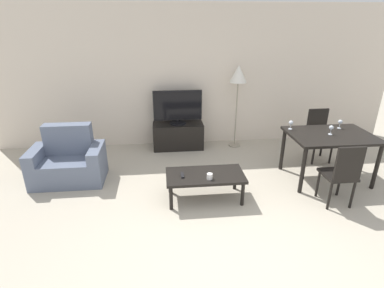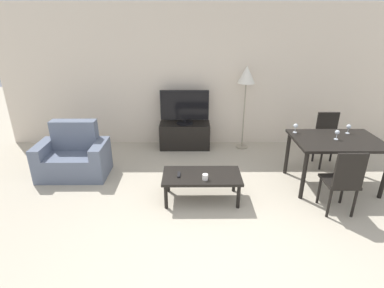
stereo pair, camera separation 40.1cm
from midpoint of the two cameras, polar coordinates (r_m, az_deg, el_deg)
The scene contains 15 objects.
ground_plane at distance 3.50m, azimuth 4.28°, elevation -20.57°, with size 18.00×18.00×0.00m, color #B2A893.
wall_back at distance 5.99m, azimuth -0.97°, elevation 12.57°, with size 7.96×0.06×2.70m.
armchair at distance 5.20m, azimuth -24.53°, elevation -3.26°, with size 1.09×0.65×0.88m.
tv_stand at distance 5.98m, azimuth -4.58°, elevation 1.55°, with size 0.98×0.44×0.51m.
tv at distance 5.79m, azimuth -4.76°, elevation 6.92°, with size 0.93×0.32×0.66m.
coffee_table at distance 4.22m, azimuth -0.21°, elevation -6.38°, with size 1.09×0.55×0.40m.
dining_table at distance 5.02m, azimuth 22.80°, elevation 0.72°, with size 1.27×0.89×0.77m.
dining_chair_near at distance 4.38m, azimuth 24.37°, elevation -5.03°, with size 0.40×0.40×0.92m.
dining_chair_far at distance 5.79m, azimuth 21.14°, elevation 2.07°, with size 0.40×0.40×0.92m.
floor_lamp at distance 5.79m, azimuth 6.81°, elevation 12.45°, with size 0.33×0.33×1.62m.
remote_primary at distance 4.16m, azimuth -4.60°, elevation -5.99°, with size 0.04×0.15×0.02m.
cup_white_near at distance 4.06m, azimuth 0.55°, elevation -6.24°, with size 0.08×0.08×0.08m.
wine_glass_left at distance 4.96m, azimuth 16.16°, elevation 3.79°, with size 0.07×0.07×0.15m.
wine_glass_center at distance 5.28m, azimuth 24.48°, elevation 3.73°, with size 0.07×0.07×0.15m.
wine_glass_right at distance 4.93m, azimuth 22.93°, elevation 2.75°, with size 0.07×0.07×0.15m.
Camera 1 is at (-0.70, -2.50, 2.39)m, focal length 28.00 mm.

